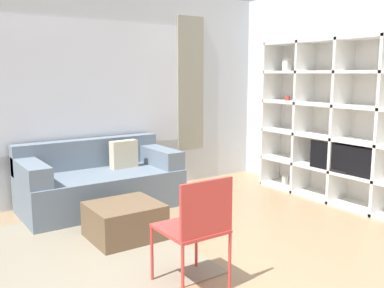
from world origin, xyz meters
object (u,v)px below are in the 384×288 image
(ottoman, at_px, (125,221))
(folding_chair, at_px, (197,223))
(couch_main, at_px, (100,183))
(shelving_unit, at_px, (342,123))

(ottoman, bearing_deg, folding_chair, -89.68)
(couch_main, relative_size, folding_chair, 2.11)
(ottoman, bearing_deg, shelving_unit, -8.00)
(shelving_unit, xyz_separation_m, couch_main, (-2.57, 1.46, -0.70))
(folding_chair, bearing_deg, shelving_unit, -163.21)
(couch_main, xyz_separation_m, ottoman, (-0.19, -1.07, -0.13))
(shelving_unit, distance_m, couch_main, 3.04)
(couch_main, height_order, folding_chair, folding_chair)
(shelving_unit, xyz_separation_m, ottoman, (-2.76, 0.39, -0.82))
(ottoman, relative_size, folding_chair, 0.76)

